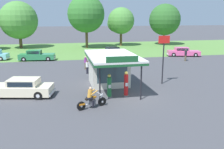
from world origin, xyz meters
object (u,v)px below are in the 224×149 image
bystander_chatting_near_pumps (87,67)px  featured_classic_sedan (20,88)px  gas_pump_nearside (109,87)px  roadside_pole_sign (164,51)px  parked_car_back_row_centre (183,52)px  parked_car_back_row_far_left (37,56)px  parked_car_back_row_centre_right (111,52)px  gas_pump_offside (126,85)px  bystander_admiring_sedan (186,55)px  motorcycle_with_rider (91,99)px  bystander_leaning_by_kiosk (86,62)px

bystander_chatting_near_pumps → featured_classic_sedan: bearing=-132.2°
gas_pump_nearside → roadside_pole_sign: 6.89m
parked_car_back_row_centre → gas_pump_nearside: bearing=-131.7°
parked_car_back_row_far_left → bystander_chatting_near_pumps: 11.95m
gas_pump_nearside → parked_car_back_row_centre_right: 20.88m
gas_pump_nearside → gas_pump_offside: 1.39m
roadside_pole_sign → bystander_admiring_sedan: bearing=52.3°
parked_car_back_row_centre → parked_car_back_row_centre_right: bearing=167.9°
motorcycle_with_rider → parked_car_back_row_centre: (17.66, 19.94, 0.00)m
parked_car_back_row_far_left → bystander_chatting_near_pumps: bearing=-57.0°
roadside_pole_sign → parked_car_back_row_far_left: bearing=130.0°
parked_car_back_row_centre → bystander_admiring_sedan: size_ratio=3.29×
parked_car_back_row_far_left → roadside_pole_sign: bearing=-50.0°
parked_car_back_row_centre → bystander_admiring_sedan: bearing=-113.7°
parked_car_back_row_centre → parked_car_back_row_far_left: size_ratio=1.03×
parked_car_back_row_centre_right → bystander_leaning_by_kiosk: bystander_leaning_by_kiosk is taller
gas_pump_offside → parked_car_back_row_centre: gas_pump_offside is taller
featured_classic_sedan → parked_car_back_row_centre: featured_classic_sedan is taller
gas_pump_nearside → bystander_admiring_sedan: (14.10, 13.65, 0.04)m
featured_classic_sedan → bystander_admiring_sedan: 24.23m
parked_car_back_row_centre_right → parked_car_back_row_centre: parked_car_back_row_centre_right is taller
parked_car_back_row_far_left → roadside_pole_sign: size_ratio=1.18×
featured_classic_sedan → parked_car_back_row_far_left: 16.83m
parked_car_back_row_far_left → bystander_leaning_by_kiosk: bearing=-49.4°
gas_pump_offside → bystander_chatting_near_pumps: 8.91m
parked_car_back_row_centre → bystander_chatting_near_pumps: size_ratio=3.73×
bystander_chatting_near_pumps → bystander_admiring_sedan: (14.96, 5.03, 0.13)m
motorcycle_with_rider → bystander_leaning_by_kiosk: bystander_leaning_by_kiosk is taller
featured_classic_sedan → bystander_leaning_by_kiosk: bystander_leaning_by_kiosk is taller
bystander_admiring_sedan → motorcycle_with_rider: bearing=-135.2°
gas_pump_offside → bystander_admiring_sedan: gas_pump_offside is taller
roadside_pole_sign → gas_pump_nearside: bearing=-153.2°
parked_car_back_row_centre → roadside_pole_sign: roadside_pole_sign is taller
parked_car_back_row_centre_right → parked_car_back_row_far_left: parked_car_back_row_far_left is taller
motorcycle_with_rider → bystander_leaning_by_kiosk: bearing=86.2°
gas_pump_nearside → parked_car_back_row_centre_right: gas_pump_nearside is taller
parked_car_back_row_centre_right → bystander_chatting_near_pumps: (-5.23, -11.80, 0.11)m
gas_pump_nearside → gas_pump_offside: gas_pump_offside is taller
gas_pump_nearside → bystander_leaning_by_kiosk: bearing=94.3°
bystander_leaning_by_kiosk → parked_car_back_row_far_left: bearing=130.6°
parked_car_back_row_centre_right → bystander_chatting_near_pumps: bearing=-113.9°
motorcycle_with_rider → roadside_pole_sign: bearing=33.4°
parked_car_back_row_centre_right → parked_car_back_row_centre: (11.61, -2.49, -0.02)m
gas_pump_offside → parked_car_back_row_centre_right: bearing=81.7°
bystander_chatting_near_pumps → bystander_leaning_by_kiosk: bearing=89.1°
gas_pump_nearside → bystander_leaning_by_kiosk: 11.03m
parked_car_back_row_far_left → roadside_pole_sign: (13.18, -15.70, 2.47)m
bystander_admiring_sedan → bystander_leaning_by_kiosk: bearing=-169.9°
roadside_pole_sign → featured_classic_sedan: bearing=-175.0°
featured_classic_sedan → parked_car_back_row_centre_right: (11.41, 18.62, -0.00)m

